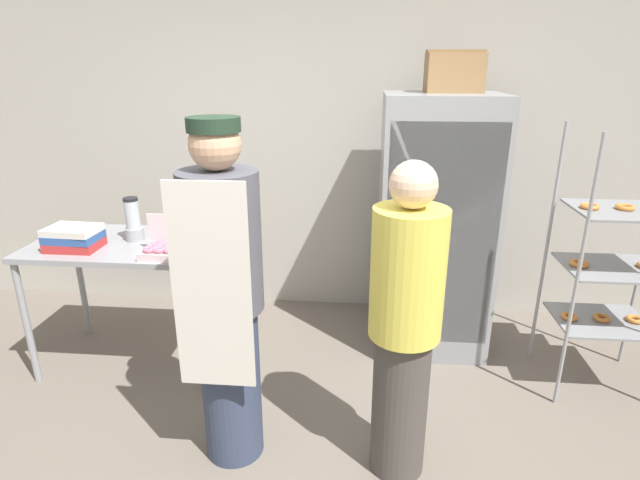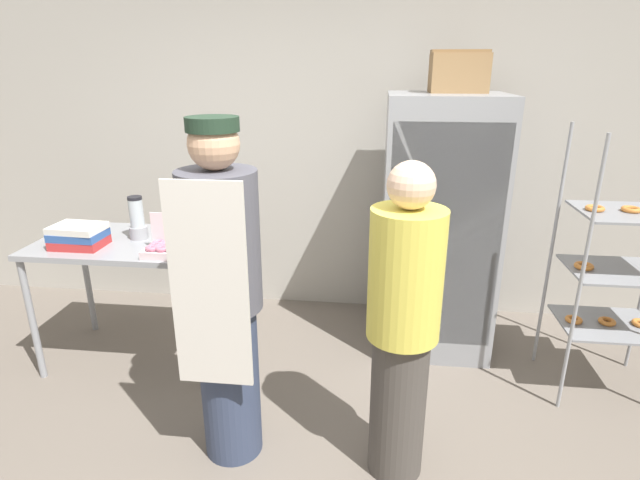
% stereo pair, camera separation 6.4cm
% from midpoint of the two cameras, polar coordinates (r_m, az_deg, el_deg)
% --- Properties ---
extents(back_wall, '(6.40, 0.12, 2.85)m').
position_cam_midpoint_polar(back_wall, '(4.07, 0.69, 11.54)').
color(back_wall, '#ADA89E').
rests_on(back_wall, ground_plane).
extents(refrigerator, '(0.77, 0.72, 1.81)m').
position_cam_midpoint_polar(refrigerator, '(3.60, 12.43, 1.53)').
color(refrigerator, gray).
rests_on(refrigerator, ground_plane).
extents(baking_rack, '(0.64, 0.54, 1.66)m').
position_cam_midpoint_polar(baking_rack, '(3.52, 30.00, -2.68)').
color(baking_rack, '#93969B').
rests_on(baking_rack, ground_plane).
extents(prep_counter, '(1.21, 0.72, 0.88)m').
position_cam_midpoint_polar(prep_counter, '(3.56, -21.57, -1.63)').
color(prep_counter, gray).
rests_on(prep_counter, ground_plane).
extents(donut_box, '(0.25, 0.20, 0.24)m').
position_cam_midpoint_polar(donut_box, '(3.16, -18.07, -1.00)').
color(donut_box, silver).
rests_on(donut_box, prep_counter).
extents(blender_pitcher, '(0.12, 0.12, 0.29)m').
position_cam_midpoint_polar(blender_pitcher, '(3.51, -21.07, 2.00)').
color(blender_pitcher, '#99999E').
rests_on(blender_pitcher, prep_counter).
extents(binder_stack, '(0.32, 0.24, 0.14)m').
position_cam_midpoint_polar(binder_stack, '(3.51, -26.79, 0.22)').
color(binder_stack, '#B72D2D').
rests_on(binder_stack, prep_counter).
extents(cardboard_storage_box, '(0.37, 0.28, 0.27)m').
position_cam_midpoint_polar(cardboard_storage_box, '(3.55, 14.53, 18.09)').
color(cardboard_storage_box, '#937047').
rests_on(cardboard_storage_box, refrigerator).
extents(person_baker, '(0.38, 0.39, 1.77)m').
position_cam_midpoint_polar(person_baker, '(2.48, -11.54, -6.31)').
color(person_baker, '#333D56').
rests_on(person_baker, ground_plane).
extents(person_customer, '(0.34, 0.34, 1.61)m').
position_cam_midpoint_polar(person_customer, '(2.41, 8.87, -9.73)').
color(person_customer, '#47423D').
rests_on(person_customer, ground_plane).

